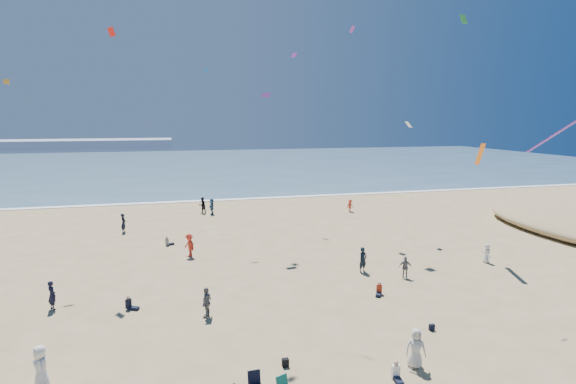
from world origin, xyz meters
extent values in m
cube|color=#476B84|center=(0.00, 95.00, 0.03)|extent=(220.00, 100.00, 0.06)
cube|color=white|center=(0.00, 45.00, 0.04)|extent=(220.00, 1.20, 0.08)
cube|color=#7A8EA8|center=(-60.00, 170.00, 1.60)|extent=(110.00, 20.00, 3.20)
imported|color=white|center=(19.16, 12.63, 0.75)|extent=(0.55, 0.78, 1.50)
imported|color=black|center=(-9.26, 29.45, 0.96)|extent=(0.58, 0.77, 1.92)
imported|color=red|center=(-3.26, 19.95, 0.94)|extent=(1.21, 1.41, 1.89)
imported|color=silver|center=(6.03, 0.51, 0.92)|extent=(1.03, 0.83, 1.84)
imported|color=slate|center=(-2.71, 8.10, 0.88)|extent=(0.85, 1.11, 1.76)
imported|color=slate|center=(11.34, 11.11, 0.77)|extent=(0.98, 0.73, 1.54)
imported|color=red|center=(16.20, 33.44, 0.74)|extent=(1.07, 0.80, 1.48)
imported|color=#2F5982|center=(-0.12, 36.15, 0.93)|extent=(0.83, 1.78, 1.85)
imported|color=black|center=(-1.17, 36.94, 0.96)|extent=(1.18, 1.10, 1.93)
imported|color=black|center=(-11.45, 11.40, 0.87)|extent=(0.73, 0.76, 1.75)
imported|color=black|center=(8.90, 12.92, 0.94)|extent=(0.81, 0.68, 1.88)
imported|color=white|center=(-9.89, 2.96, 0.93)|extent=(0.90, 1.06, 1.85)
cube|color=black|center=(0.35, 2.01, 0.19)|extent=(0.30, 0.22, 0.38)
cube|color=black|center=(8.75, 3.52, 0.17)|extent=(0.28, 0.18, 0.34)
cube|color=green|center=(14.14, 10.16, 17.42)|extent=(0.52, 0.35, 0.58)
cube|color=#46208D|center=(3.63, 22.03, 13.11)|extent=(0.84, 0.49, 0.37)
cube|color=orange|center=(-19.82, 34.24, 14.70)|extent=(0.58, 0.43, 0.51)
cube|color=blue|center=(-0.55, 32.89, 16.19)|extent=(0.50, 0.68, 0.41)
cube|color=#8F218F|center=(8.66, 31.63, 17.82)|extent=(0.53, 0.87, 0.45)
cube|color=silver|center=(17.33, 22.28, 10.58)|extent=(0.52, 0.60, 0.55)
cube|color=purple|center=(13.23, 26.69, 19.76)|extent=(0.67, 0.65, 0.61)
cube|color=red|center=(-8.09, 18.60, 17.13)|extent=(0.61, 0.74, 0.59)
cube|color=#6329A7|center=(18.52, 6.70, 10.07)|extent=(0.35, 3.14, 2.21)
cube|color=orange|center=(18.99, 13.98, 8.36)|extent=(0.35, 2.64, 1.87)
camera|label=1|loc=(-4.16, -16.25, 11.11)|focal=28.00mm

